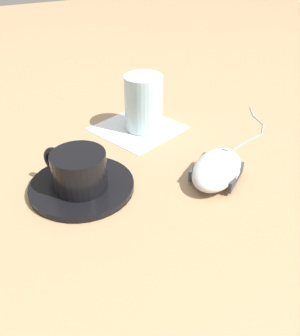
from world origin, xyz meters
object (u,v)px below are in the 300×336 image
object	(u,v)px
coffee_cup	(78,170)
computer_mouse	(217,169)
saucer	(82,186)
drinking_glass	(144,103)

from	to	relation	value
coffee_cup	computer_mouse	bearing A→B (deg)	160.33
saucer	computer_mouse	xyz separation A→B (m)	(-0.19, 0.07, 0.01)
drinking_glass	coffee_cup	bearing A→B (deg)	37.84
saucer	drinking_glass	distance (m)	0.22
coffee_cup	drinking_glass	bearing A→B (deg)	-142.16
computer_mouse	drinking_glass	bearing A→B (deg)	-83.94
saucer	computer_mouse	size ratio (longest dim) A/B	1.15
coffee_cup	computer_mouse	world-z (taller)	coffee_cup
saucer	computer_mouse	distance (m)	0.21
coffee_cup	drinking_glass	size ratio (longest dim) A/B	0.96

